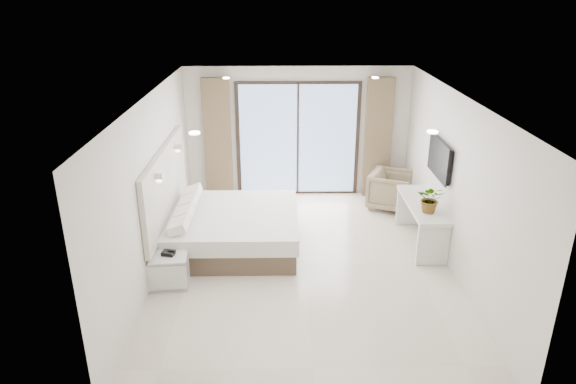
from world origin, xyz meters
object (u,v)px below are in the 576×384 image
Objects in this scene: bed at (232,229)px; nightstand at (170,271)px; console_desk at (422,214)px; armchair at (391,188)px.

bed reaches higher than nightstand.
console_desk is 2.03× the size of armchair.
armchair is at bearing 96.92° from console_desk.
nightstand is 0.70× the size of armchair.
nightstand is at bearing -123.19° from bed.
bed is 1.31× the size of console_desk.
nightstand is 4.27m from console_desk.
armchair reaches higher than bed.
nightstand is at bearing -162.48° from console_desk.
console_desk is at bearing -148.65° from armchair.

